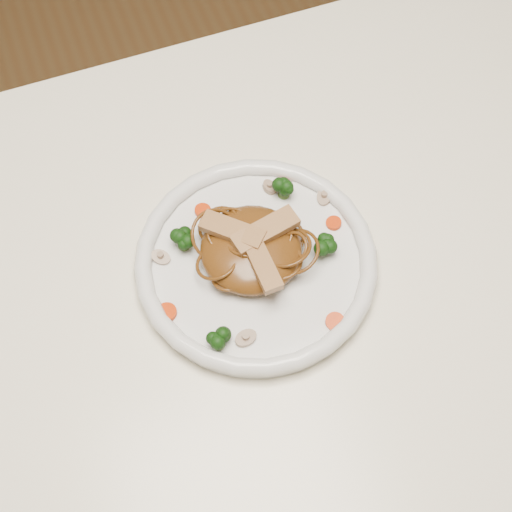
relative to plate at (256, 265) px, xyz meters
name	(u,v)px	position (x,y,z in m)	size (l,w,h in m)	color
ground	(244,466)	(-0.04, -0.04, -0.76)	(4.00, 4.00, 0.00)	brown
table	(236,344)	(-0.04, -0.04, -0.11)	(1.20, 0.80, 0.75)	white
plate	(256,265)	(0.00, 0.00, 0.00)	(0.27, 0.27, 0.02)	white
noodle_mound	(251,249)	(0.00, 0.01, 0.02)	(0.11, 0.11, 0.04)	brown
chicken_a	(265,231)	(0.02, 0.01, 0.05)	(0.08, 0.02, 0.01)	tan
chicken_b	(233,230)	(-0.02, 0.03, 0.05)	(0.07, 0.02, 0.01)	tan
chicken_c	(262,264)	(0.00, -0.02, 0.05)	(0.07, 0.02, 0.01)	tan
broccoli_0	(284,187)	(0.06, 0.07, 0.02)	(0.03, 0.03, 0.03)	#12350B
broccoli_1	(183,239)	(-0.07, 0.05, 0.02)	(0.03, 0.03, 0.03)	#12350B
broccoli_2	(218,339)	(-0.07, -0.08, 0.02)	(0.03, 0.03, 0.03)	#12350B
broccoli_3	(324,244)	(0.08, -0.01, 0.02)	(0.03, 0.03, 0.03)	#12350B
carrot_0	(283,185)	(0.06, 0.08, 0.01)	(0.02, 0.02, 0.01)	red
carrot_1	(166,312)	(-0.11, -0.03, 0.01)	(0.02, 0.02, 0.01)	red
carrot_2	(334,223)	(0.10, 0.02, 0.01)	(0.02, 0.02, 0.01)	red
carrot_3	(203,210)	(-0.04, 0.08, 0.01)	(0.02, 0.02, 0.01)	red
carrot_4	(335,322)	(0.05, -0.10, 0.01)	(0.02, 0.02, 0.01)	red
mushroom_0	(246,338)	(-0.04, -0.08, 0.01)	(0.02, 0.02, 0.01)	tan
mushroom_1	(324,197)	(0.10, 0.05, 0.01)	(0.02, 0.02, 0.01)	tan
mushroom_2	(161,257)	(-0.10, 0.04, 0.01)	(0.02, 0.02, 0.01)	tan
mushroom_3	(270,187)	(0.05, 0.09, 0.01)	(0.02, 0.02, 0.01)	tan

